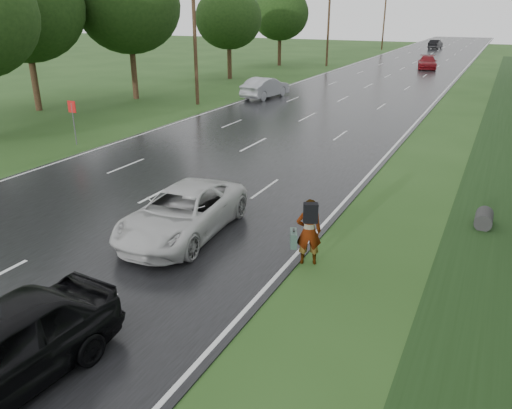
{
  "coord_description": "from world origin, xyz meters",
  "views": [
    {
      "loc": [
        11.44,
        -6.92,
        6.71
      ],
      "look_at": [
        5.35,
        5.43,
        1.3
      ],
      "focal_mm": 35.0,
      "sensor_mm": 36.0,
      "label": 1
    }
  ],
  "objects_px": {
    "road_sign": "(73,114)",
    "silver_sedan": "(265,88)",
    "pedestrian": "(308,231)",
    "white_pickup": "(183,212)"
  },
  "relations": [
    {
      "from": "white_pickup",
      "to": "silver_sedan",
      "type": "height_order",
      "value": "silver_sedan"
    },
    {
      "from": "pedestrian",
      "to": "silver_sedan",
      "type": "height_order",
      "value": "pedestrian"
    },
    {
      "from": "pedestrian",
      "to": "white_pickup",
      "type": "distance_m",
      "value": 4.19
    },
    {
      "from": "road_sign",
      "to": "silver_sedan",
      "type": "height_order",
      "value": "road_sign"
    },
    {
      "from": "road_sign",
      "to": "silver_sedan",
      "type": "distance_m",
      "value": 17.97
    },
    {
      "from": "pedestrian",
      "to": "silver_sedan",
      "type": "distance_m",
      "value": 27.97
    },
    {
      "from": "pedestrian",
      "to": "silver_sedan",
      "type": "bearing_deg",
      "value": -87.32
    },
    {
      "from": "pedestrian",
      "to": "silver_sedan",
      "type": "xyz_separation_m",
      "value": [
        -12.98,
        24.78,
        -0.16
      ]
    },
    {
      "from": "pedestrian",
      "to": "silver_sedan",
      "type": "relative_size",
      "value": 0.4
    },
    {
      "from": "white_pickup",
      "to": "pedestrian",
      "type": "bearing_deg",
      "value": -4.63
    }
  ]
}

